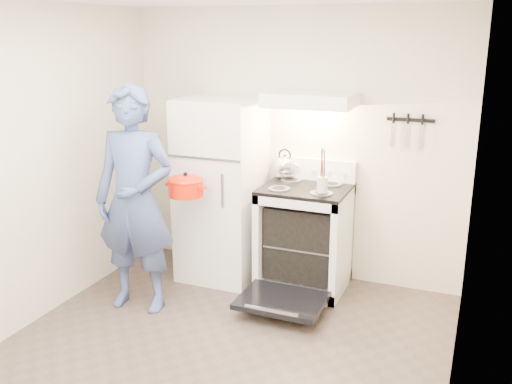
{
  "coord_description": "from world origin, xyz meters",
  "views": [
    {
      "loc": [
        1.65,
        -3.18,
        2.28
      ],
      "look_at": [
        -0.05,
        1.0,
        1.0
      ],
      "focal_mm": 40.0,
      "sensor_mm": 36.0,
      "label": 1
    }
  ],
  "objects_px": {
    "refrigerator": "(222,189)",
    "stove_body": "(304,239)",
    "tea_kettle": "(285,164)",
    "person": "(135,200)",
    "dutch_oven": "(186,188)"
  },
  "relations": [
    {
      "from": "person",
      "to": "dutch_oven",
      "type": "height_order",
      "value": "person"
    },
    {
      "from": "refrigerator",
      "to": "tea_kettle",
      "type": "distance_m",
      "value": 0.63
    },
    {
      "from": "stove_body",
      "to": "tea_kettle",
      "type": "bearing_deg",
      "value": 141.54
    },
    {
      "from": "stove_body",
      "to": "dutch_oven",
      "type": "distance_m",
      "value": 1.19
    },
    {
      "from": "person",
      "to": "dutch_oven",
      "type": "distance_m",
      "value": 0.43
    },
    {
      "from": "refrigerator",
      "to": "stove_body",
      "type": "relative_size",
      "value": 1.85
    },
    {
      "from": "refrigerator",
      "to": "person",
      "type": "bearing_deg",
      "value": -113.04
    },
    {
      "from": "refrigerator",
      "to": "dutch_oven",
      "type": "bearing_deg",
      "value": -94.84
    },
    {
      "from": "refrigerator",
      "to": "stove_body",
      "type": "bearing_deg",
      "value": 1.77
    },
    {
      "from": "person",
      "to": "stove_body",
      "type": "bearing_deg",
      "value": 30.19
    },
    {
      "from": "stove_body",
      "to": "tea_kettle",
      "type": "distance_m",
      "value": 0.72
    },
    {
      "from": "dutch_oven",
      "to": "tea_kettle",
      "type": "bearing_deg",
      "value": 55.02
    },
    {
      "from": "stove_body",
      "to": "tea_kettle",
      "type": "xyz_separation_m",
      "value": [
        -0.28,
        0.22,
        0.63
      ]
    },
    {
      "from": "tea_kettle",
      "to": "person",
      "type": "height_order",
      "value": "person"
    },
    {
      "from": "person",
      "to": "dutch_oven",
      "type": "relative_size",
      "value": 5.18
    }
  ]
}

